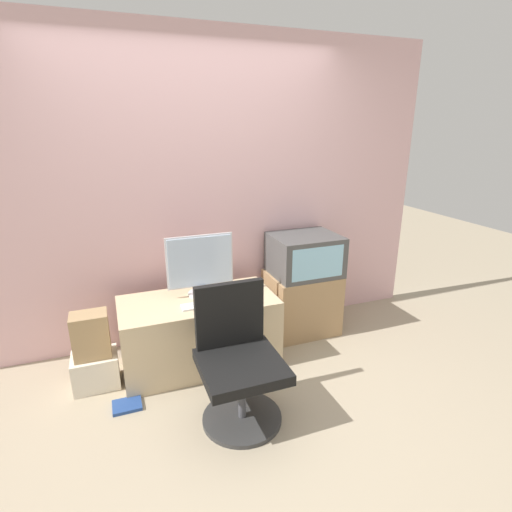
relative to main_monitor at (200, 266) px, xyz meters
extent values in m
plane|color=tan|center=(0.07, -0.91, -0.80)|extent=(12.00, 12.00, 0.00)
cube|color=beige|center=(0.07, 0.42, 0.50)|extent=(4.40, 0.05, 2.60)
cube|color=#CCB289|center=(-0.05, -0.08, -0.52)|extent=(1.21, 0.60, 0.56)
cube|color=#A37F56|center=(0.96, 0.11, -0.52)|extent=(0.61, 0.50, 0.56)
cylinder|color=silver|center=(0.00, 0.00, -0.23)|extent=(0.22, 0.22, 0.02)
cylinder|color=silver|center=(0.00, 0.00, -0.19)|extent=(0.09, 0.09, 0.07)
cube|color=silver|center=(0.00, 0.00, 0.04)|extent=(0.53, 0.01, 0.42)
cube|color=silver|center=(0.00, 0.00, 0.04)|extent=(0.50, 0.02, 0.39)
cube|color=white|center=(-0.02, -0.21, -0.24)|extent=(0.36, 0.11, 0.01)
ellipsoid|color=black|center=(0.21, -0.19, -0.23)|extent=(0.06, 0.04, 0.03)
cube|color=#474747|center=(0.98, 0.11, -0.06)|extent=(0.59, 0.49, 0.36)
cube|color=#8CC6E5|center=(0.98, -0.13, -0.06)|extent=(0.48, 0.01, 0.28)
cylinder|color=#333333|center=(0.05, -0.85, -0.79)|extent=(0.52, 0.52, 0.03)
cylinder|color=#4C4C51|center=(0.05, -0.85, -0.60)|extent=(0.05, 0.05, 0.34)
cube|color=black|center=(0.05, -0.85, -0.39)|extent=(0.52, 0.52, 0.07)
cube|color=black|center=(0.05, -0.62, -0.14)|extent=(0.46, 0.05, 0.44)
cube|color=beige|center=(-0.85, -0.11, -0.67)|extent=(0.32, 0.26, 0.25)
cube|color=#A3845B|center=(-0.85, -0.11, -0.38)|extent=(0.25, 0.19, 0.33)
cube|color=navy|center=(-0.66, -0.45, -0.79)|extent=(0.19, 0.16, 0.02)
camera|label=1|loc=(-0.64, -2.91, 1.06)|focal=28.00mm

